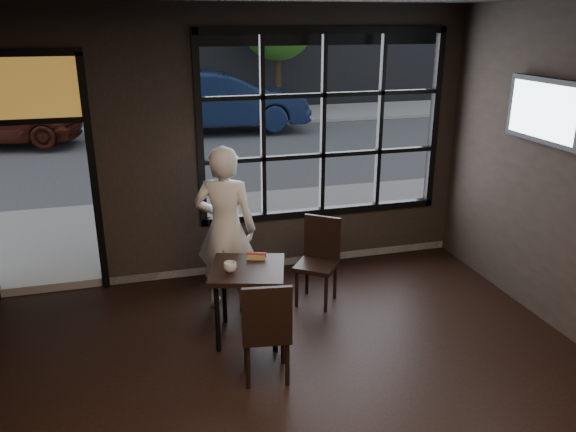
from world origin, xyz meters
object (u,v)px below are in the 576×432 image
object	(u,v)px
cafe_table	(248,302)
chair_near	(266,328)
navy_car	(220,101)
man	(226,229)

from	to	relation	value
cafe_table	chair_near	world-z (taller)	chair_near
cafe_table	navy_car	bearing A→B (deg)	98.49
cafe_table	man	world-z (taller)	man
chair_near	navy_car	xyz separation A→B (m)	(1.39, 11.40, 0.41)
chair_near	navy_car	distance (m)	11.49
cafe_table	man	xyz separation A→B (m)	(-0.09, 0.71, 0.53)
cafe_table	navy_car	xyz separation A→B (m)	(1.40, 10.71, 0.51)
chair_near	man	bearing A→B (deg)	-77.30
cafe_table	navy_car	size ratio (longest dim) A/B	0.16
cafe_table	man	size ratio (longest dim) A/B	0.42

